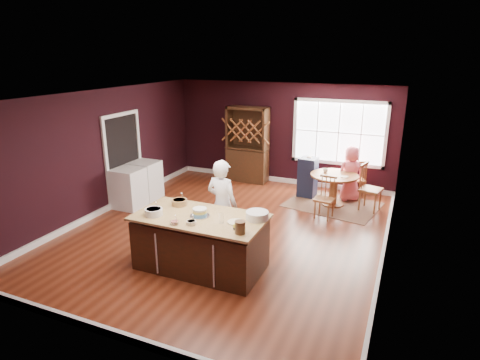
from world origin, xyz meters
name	(u,v)px	position (x,y,z in m)	size (l,w,h in m)	color
room_shell	(227,166)	(0.00, 0.00, 1.35)	(7.00, 7.00, 7.00)	maroon
window	(339,133)	(1.50, 3.47, 1.50)	(2.36, 0.10, 1.66)	white
doorway	(124,160)	(-2.97, 0.60, 1.02)	(0.08, 1.26, 2.13)	white
kitchen_island	(201,243)	(0.19, -1.48, 0.44)	(2.13, 1.11, 0.92)	#462414
dining_table	(334,183)	(1.67, 2.26, 0.53)	(1.09, 1.09, 0.75)	olive
baker	(222,205)	(0.21, -0.70, 0.83)	(0.61, 0.40, 1.67)	white
layer_cake	(200,212)	(0.19, -1.48, 0.99)	(0.32, 0.32, 0.13)	silver
bowl_blue	(154,212)	(-0.51, -1.74, 0.98)	(0.29, 0.29, 0.11)	silver
bowl_yellow	(179,202)	(-0.37, -1.19, 0.97)	(0.27, 0.27, 0.10)	#A16039
bowl_pink	(174,223)	(-0.01, -1.92, 0.95)	(0.14, 0.14, 0.05)	silver
bowl_olive	(191,223)	(0.23, -1.82, 0.95)	(0.16, 0.16, 0.06)	beige
drinking_glass	(222,218)	(0.63, -1.59, 1.00)	(0.08, 0.08, 0.16)	silver
dinner_plate	(236,222)	(0.83, -1.49, 0.93)	(0.26, 0.26, 0.02)	beige
white_tub	(257,215)	(1.09, -1.23, 0.98)	(0.36, 0.36, 0.12)	silver
stoneware_crock	(240,227)	(1.04, -1.82, 1.01)	(0.16, 0.16, 0.19)	brown
toy_figurine	(235,227)	(0.92, -1.73, 0.96)	(0.05, 0.05, 0.09)	yellow
rug	(332,205)	(1.67, 2.26, 0.01)	(2.02, 1.56, 0.01)	brown
chair_east	(371,187)	(2.50, 2.26, 0.55)	(0.46, 0.44, 1.09)	brown
chair_south	(325,198)	(1.64, 1.41, 0.47)	(0.39, 0.37, 0.93)	olive
chair_north	(356,178)	(2.06, 3.05, 0.49)	(0.41, 0.39, 0.98)	brown
seated_woman	(351,173)	(1.97, 2.76, 0.67)	(0.66, 0.43, 1.34)	#E76372
high_chair	(308,176)	(0.96, 2.64, 0.51)	(0.42, 0.42, 1.03)	#1D233E
toddler	(307,165)	(0.92, 2.61, 0.81)	(0.18, 0.14, 0.26)	#8CA5BF
table_plate	(345,177)	(1.91, 2.16, 0.76)	(0.19, 0.19, 0.01)	beige
table_cup	(325,170)	(1.44, 2.36, 0.80)	(0.12, 0.12, 0.09)	white
hutch	(248,145)	(-0.89, 3.22, 1.03)	(1.12, 0.47, 2.05)	black
washer	(129,188)	(-2.64, 0.28, 0.46)	(0.63, 0.61, 0.92)	white
dryer	(145,180)	(-2.64, 0.92, 0.46)	(0.64, 0.62, 0.93)	silver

